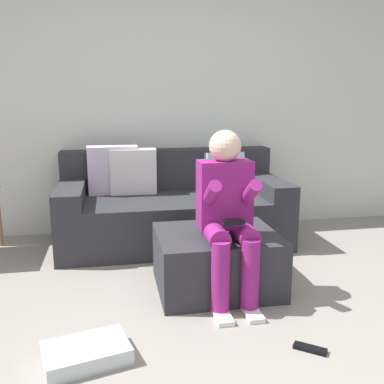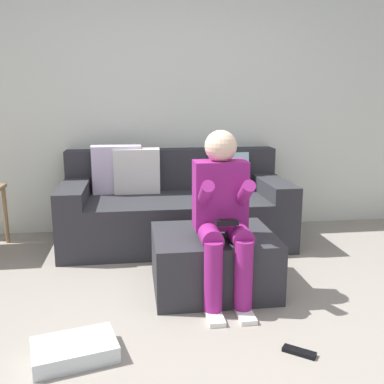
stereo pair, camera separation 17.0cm
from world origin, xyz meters
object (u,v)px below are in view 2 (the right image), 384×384
(person_seated, at_px, (223,210))
(storage_bin, at_px, (75,350))
(couch_sectional, at_px, (174,207))
(ottoman, at_px, (213,261))
(remote_near_ottoman, at_px, (299,352))

(person_seated, bearing_deg, storage_bin, -147.83)
(person_seated, xyz_separation_m, storage_bin, (-0.89, -0.56, -0.57))
(couch_sectional, distance_m, person_seated, 1.32)
(ottoman, xyz_separation_m, remote_near_ottoman, (0.31, -0.87, -0.19))
(remote_near_ottoman, bearing_deg, couch_sectional, 141.69)
(person_seated, height_order, remote_near_ottoman, person_seated)
(person_seated, bearing_deg, remote_near_ottoman, -67.90)
(ottoman, xyz_separation_m, person_seated, (0.03, -0.18, 0.41))
(person_seated, relative_size, storage_bin, 2.65)
(couch_sectional, relative_size, remote_near_ottoman, 11.67)
(remote_near_ottoman, bearing_deg, ottoman, 147.56)
(couch_sectional, xyz_separation_m, storage_bin, (-0.70, -1.84, -0.28))
(storage_bin, height_order, remote_near_ottoman, storage_bin)
(couch_sectional, xyz_separation_m, ottoman, (0.17, -1.10, -0.12))
(ottoman, relative_size, person_seated, 0.74)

